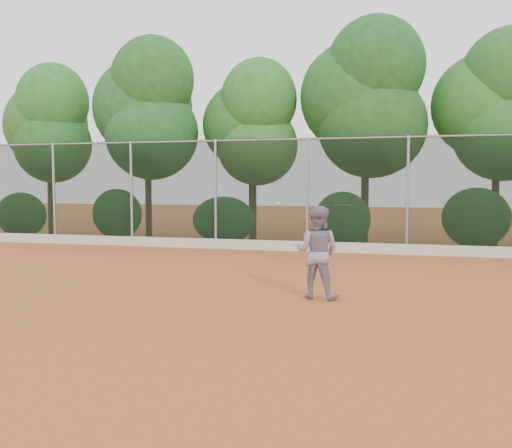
# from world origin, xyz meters

# --- Properties ---
(ground) EXTENTS (80.00, 80.00, 0.00)m
(ground) POSITION_xyz_m (0.00, 0.00, 0.00)
(ground) COLOR #B05729
(ground) RESTS_ON ground
(concrete_curb) EXTENTS (24.00, 0.20, 0.30)m
(concrete_curb) POSITION_xyz_m (0.00, 6.82, 0.15)
(concrete_curb) COLOR beige
(concrete_curb) RESTS_ON ground
(tennis_player) EXTENTS (0.90, 0.75, 1.69)m
(tennis_player) POSITION_xyz_m (1.48, -0.19, 0.85)
(tennis_player) COLOR gray
(tennis_player) RESTS_ON ground
(chainlink_fence) EXTENTS (24.09, 0.09, 3.50)m
(chainlink_fence) POSITION_xyz_m (-0.00, 7.00, 1.86)
(chainlink_fence) COLOR black
(chainlink_fence) RESTS_ON ground
(foliage_backdrop) EXTENTS (23.70, 3.63, 7.55)m
(foliage_backdrop) POSITION_xyz_m (-0.55, 8.98, 4.40)
(foliage_backdrop) COLOR #452E1A
(foliage_backdrop) RESTS_ON ground
(tennis_racket) EXTENTS (0.38, 0.38, 0.54)m
(tennis_racket) POSITION_xyz_m (1.96, -0.27, 1.66)
(tennis_racket) COLOR black
(tennis_racket) RESTS_ON ground
(tennis_ball_in_flight) EXTENTS (0.07, 0.07, 0.07)m
(tennis_ball_in_flight) POSITION_xyz_m (0.65, 0.27, 1.71)
(tennis_ball_in_flight) COLOR #DAEA35
(tennis_ball_in_flight) RESTS_ON ground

